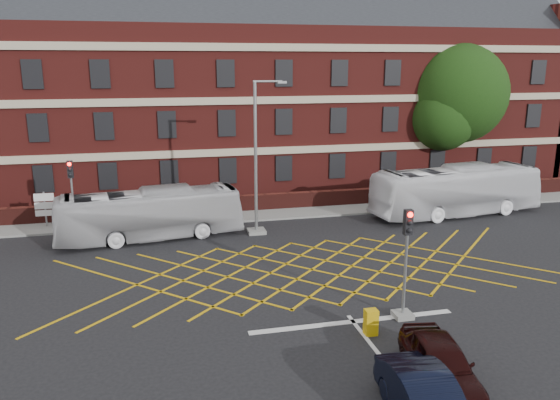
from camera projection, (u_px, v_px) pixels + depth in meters
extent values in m
plane|color=black|center=(325.00, 286.00, 23.83)|extent=(120.00, 120.00, 0.00)
cube|color=maroon|center=(241.00, 108.00, 43.15)|extent=(50.00, 12.00, 12.00)
cube|color=black|center=(240.00, 29.00, 41.69)|extent=(51.00, 10.61, 10.61)
cube|color=#B7A88C|center=(256.00, 100.00, 37.16)|extent=(50.00, 0.18, 0.50)
cube|color=black|center=(256.00, 122.00, 37.54)|extent=(1.20, 0.14, 1.80)
cube|color=#471613|center=(265.00, 202.00, 35.97)|extent=(56.00, 0.50, 1.10)
cube|color=slate|center=(268.00, 213.00, 35.15)|extent=(60.00, 3.00, 0.12)
cube|color=#CC990C|center=(312.00, 269.00, 25.71)|extent=(8.22, 8.22, 0.02)
cube|color=silver|center=(353.00, 322.00, 20.52)|extent=(8.00, 0.30, 0.02)
imported|color=#B9B9BE|center=(150.00, 214.00, 29.95)|extent=(10.29, 3.62, 2.81)
imported|color=white|center=(456.00, 191.00, 34.68)|extent=(11.57, 3.94, 3.16)
imported|color=black|center=(440.00, 363.00, 16.39)|extent=(2.31, 4.38, 1.42)
cylinder|color=black|center=(453.00, 151.00, 42.32)|extent=(0.90, 0.90, 5.71)
sphere|color=black|center=(457.00, 94.00, 41.26)|extent=(7.50, 7.50, 7.50)
sphere|color=black|center=(443.00, 118.00, 40.59)|extent=(4.88, 4.88, 4.88)
sphere|color=black|center=(468.00, 110.00, 42.67)|extent=(4.50, 4.50, 4.50)
cube|color=slate|center=(403.00, 315.00, 20.87)|extent=(0.70, 0.70, 0.20)
cylinder|color=gray|center=(405.00, 275.00, 20.46)|extent=(0.12, 0.12, 3.50)
cube|color=black|center=(408.00, 222.00, 19.97)|extent=(0.30, 0.25, 0.95)
sphere|color=#FF0C05|center=(410.00, 215.00, 19.76)|extent=(0.20, 0.20, 0.20)
cube|color=slate|center=(76.00, 234.00, 30.80)|extent=(0.70, 0.70, 0.20)
cylinder|color=gray|center=(74.00, 206.00, 30.40)|extent=(0.12, 0.12, 3.50)
cube|color=black|center=(70.00, 169.00, 29.90)|extent=(0.30, 0.25, 0.95)
sphere|color=#FF0C05|center=(69.00, 164.00, 29.69)|extent=(0.20, 0.20, 0.20)
cube|color=slate|center=(256.00, 231.00, 31.27)|extent=(1.00, 1.00, 0.20)
cylinder|color=gray|center=(256.00, 160.00, 30.26)|extent=(0.18, 0.18, 8.51)
cylinder|color=gray|center=(268.00, 81.00, 29.38)|extent=(1.60, 0.12, 0.12)
cube|color=gray|center=(282.00, 82.00, 29.57)|extent=(0.50, 0.20, 0.12)
cylinder|color=gray|center=(45.00, 210.00, 31.94)|extent=(0.10, 0.10, 2.20)
cube|color=silver|center=(44.00, 197.00, 31.67)|extent=(1.10, 0.06, 0.45)
cube|color=silver|center=(45.00, 206.00, 31.79)|extent=(1.10, 0.06, 0.40)
cube|color=silver|center=(45.00, 213.00, 31.90)|extent=(1.10, 0.06, 0.35)
cube|color=gold|center=(371.00, 322.00, 19.45)|extent=(0.45, 0.37, 0.96)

